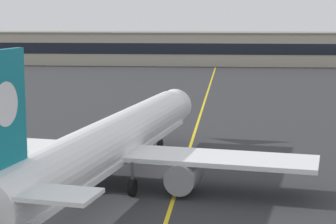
% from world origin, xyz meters
% --- Properties ---
extents(taxiway_centreline, '(3.96, 179.97, 0.01)m').
position_xyz_m(taxiway_centreline, '(0.00, 30.00, 0.00)').
color(taxiway_centreline, yellow).
rests_on(taxiway_centreline, ground).
extents(airliner_foreground, '(32.34, 41.29, 11.65)m').
position_xyz_m(airliner_foreground, '(-5.75, 11.55, 3.37)').
color(airliner_foreground, white).
rests_on(airliner_foreground, ground).
extents(safety_cone_by_nose_gear, '(0.44, 0.44, 0.55)m').
position_xyz_m(safety_cone_by_nose_gear, '(-5.41, 26.62, 0.26)').
color(safety_cone_by_nose_gear, orange).
rests_on(safety_cone_by_nose_gear, ground).
extents(terminal_building, '(137.62, 12.40, 8.57)m').
position_xyz_m(terminal_building, '(1.75, 127.99, 4.29)').
color(terminal_building, '#B2A893').
rests_on(terminal_building, ground).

